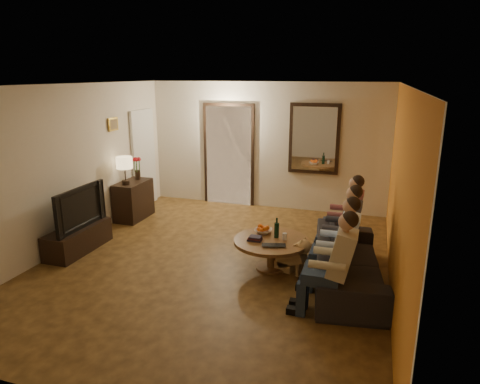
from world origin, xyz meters
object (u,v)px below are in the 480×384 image
(tv_stand, at_px, (78,239))
(person_d, at_px, (347,220))
(sofa, at_px, (348,261))
(laptop, at_px, (274,247))
(table_lamp, at_px, (125,170))
(dresser, at_px, (133,200))
(coffee_table, at_px, (271,254))
(person_b, at_px, (340,249))
(wine_bottle, at_px, (277,227))
(person_c, at_px, (344,233))
(dog, at_px, (290,253))
(bowl, at_px, (263,231))
(person_a, at_px, (335,269))
(tv, at_px, (75,207))

(tv_stand, bearing_deg, person_d, 14.62)
(sofa, distance_m, laptop, 1.01)
(table_lamp, height_order, laptop, table_lamp)
(dresser, xyz_separation_m, tv_stand, (0.00, -1.68, -0.17))
(coffee_table, bearing_deg, person_d, 38.11)
(coffee_table, bearing_deg, sofa, -6.43)
(person_d, distance_m, laptop, 1.39)
(person_b, distance_m, wine_bottle, 1.08)
(tv_stand, bearing_deg, person_c, 6.51)
(dog, relative_size, bowl, 2.16)
(table_lamp, relative_size, person_a, 0.45)
(tv_stand, relative_size, coffee_table, 1.10)
(table_lamp, distance_m, laptop, 3.56)
(person_c, bearing_deg, bowl, 177.90)
(person_b, bearing_deg, coffee_table, 156.89)
(coffee_table, bearing_deg, person_a, -45.91)
(tv_stand, bearing_deg, person_a, -10.16)
(table_lamp, distance_m, sofa, 4.44)
(coffee_table, bearing_deg, person_c, 10.13)
(dresser, height_order, dog, dresser)
(table_lamp, relative_size, bowl, 2.08)
(tv_stand, distance_m, wine_bottle, 3.20)
(dresser, bearing_deg, sofa, -19.89)
(person_a, distance_m, bowl, 1.71)
(tv_stand, height_order, person_a, person_a)
(person_b, bearing_deg, sofa, 71.57)
(tv, relative_size, bowl, 4.42)
(tv, xyz_separation_m, person_b, (4.09, -0.13, -0.13))
(person_b, height_order, bowl, person_b)
(tv_stand, height_order, laptop, laptop)
(coffee_table, xyz_separation_m, bowl, (-0.18, 0.22, 0.26))
(person_a, bearing_deg, dog, 125.09)
(dresser, xyz_separation_m, coffee_table, (3.10, -1.39, -0.14))
(person_d, distance_m, bowl, 1.30)
(tv_stand, distance_m, person_b, 4.11)
(person_c, xyz_separation_m, wine_bottle, (-0.94, -0.08, 0.01))
(tv_stand, bearing_deg, coffee_table, 5.34)
(person_a, xyz_separation_m, person_d, (0.00, 1.80, 0.00))
(tv_stand, bearing_deg, bowl, 9.91)
(tv, distance_m, bowl, 2.97)
(dog, relative_size, coffee_table, 0.52)
(tv_stand, xyz_separation_m, person_d, (4.09, 1.07, 0.40))
(table_lamp, relative_size, person_d, 0.45)
(bowl, bearing_deg, tv, -170.09)
(coffee_table, height_order, wine_bottle, wine_bottle)
(person_d, xyz_separation_m, coffee_table, (-0.99, -0.78, -0.38))
(dog, distance_m, bowl, 0.56)
(dresser, relative_size, tv_stand, 0.69)
(dog, height_order, bowl, dog)
(dresser, bearing_deg, tv, -90.00)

